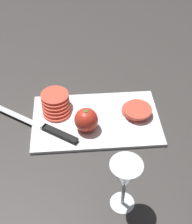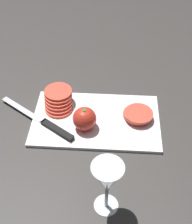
{
  "view_description": "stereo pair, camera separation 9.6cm",
  "coord_description": "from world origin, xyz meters",
  "px_view_note": "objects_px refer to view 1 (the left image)",
  "views": [
    {
      "loc": [
        0.04,
        0.67,
        0.71
      ],
      "look_at": [
        -0.01,
        -0.02,
        0.04
      ],
      "focal_mm": 50.0,
      "sensor_mm": 36.0,
      "label": 1
    },
    {
      "loc": [
        -0.06,
        0.67,
        0.71
      ],
      "look_at": [
        -0.01,
        -0.02,
        0.04
      ],
      "focal_mm": 50.0,
      "sensor_mm": 36.0,
      "label": 2
    }
  ],
  "objects_px": {
    "whole_tomato": "(86,120)",
    "tomato_slice_stack_near": "(136,110)",
    "knife": "(52,131)",
    "wine_glass": "(125,178)",
    "tomato_slice_stack_far": "(56,104)"
  },
  "relations": [
    {
      "from": "wine_glass",
      "to": "knife",
      "type": "height_order",
      "value": "wine_glass"
    },
    {
      "from": "whole_tomato",
      "to": "tomato_slice_stack_far",
      "type": "relative_size",
      "value": 0.6
    },
    {
      "from": "wine_glass",
      "to": "tomato_slice_stack_near",
      "type": "distance_m",
      "value": 0.33
    },
    {
      "from": "knife",
      "to": "tomato_slice_stack_near",
      "type": "xyz_separation_m",
      "value": [
        -0.27,
        -0.06,
        0.01
      ]
    },
    {
      "from": "tomato_slice_stack_near",
      "to": "tomato_slice_stack_far",
      "type": "xyz_separation_m",
      "value": [
        0.26,
        -0.04,
        0.01
      ]
    },
    {
      "from": "whole_tomato",
      "to": "tomato_slice_stack_near",
      "type": "xyz_separation_m",
      "value": [
        -0.16,
        -0.05,
        -0.02
      ]
    },
    {
      "from": "whole_tomato",
      "to": "tomato_slice_stack_near",
      "type": "distance_m",
      "value": 0.17
    },
    {
      "from": "knife",
      "to": "tomato_slice_stack_near",
      "type": "relative_size",
      "value": 2.56
    },
    {
      "from": "wine_glass",
      "to": "whole_tomato",
      "type": "relative_size",
      "value": 2.21
    },
    {
      "from": "wine_glass",
      "to": "tomato_slice_stack_near",
      "type": "height_order",
      "value": "wine_glass"
    },
    {
      "from": "tomato_slice_stack_near",
      "to": "knife",
      "type": "bearing_deg",
      "value": 12.86
    },
    {
      "from": "wine_glass",
      "to": "knife",
      "type": "distance_m",
      "value": 0.32
    },
    {
      "from": "whole_tomato",
      "to": "knife",
      "type": "bearing_deg",
      "value": 4.11
    },
    {
      "from": "tomato_slice_stack_near",
      "to": "tomato_slice_stack_far",
      "type": "distance_m",
      "value": 0.26
    },
    {
      "from": "wine_glass",
      "to": "knife",
      "type": "relative_size",
      "value": 0.62
    }
  ]
}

